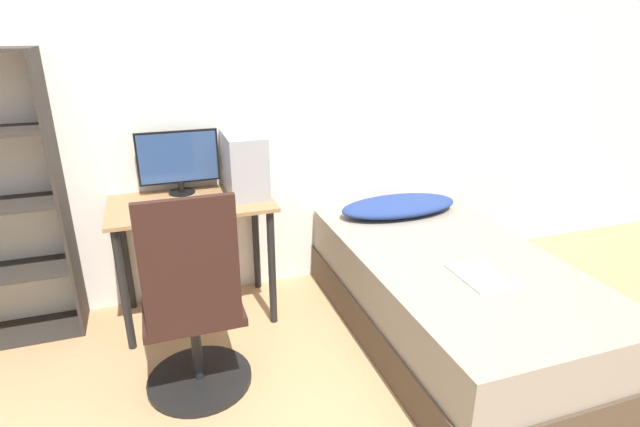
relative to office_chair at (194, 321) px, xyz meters
name	(u,v)px	position (x,y,z in m)	size (l,w,h in m)	color
wall_back	(240,102)	(0.45, 1.01, 0.84)	(8.00, 0.05, 2.50)	silver
desk	(193,224)	(0.08, 0.71, 0.21)	(0.92, 0.55, 0.75)	#997047
office_chair	(194,321)	(0.00, 0.00, 0.00)	(0.52, 0.52, 1.06)	black
bed	(452,296)	(1.43, 0.03, -0.16)	(1.07, 1.90, 0.50)	#4C3D2D
pillow	(399,206)	(1.43, 0.72, 0.15)	(0.81, 0.36, 0.11)	navy
magazine	(482,276)	(1.42, -0.21, 0.10)	(0.24, 0.32, 0.01)	silver
monitor	(179,160)	(0.04, 0.88, 0.55)	(0.47, 0.16, 0.38)	black
keyboard	(182,207)	(0.02, 0.60, 0.35)	(0.39, 0.14, 0.02)	silver
pc_tower	(244,164)	(0.41, 0.76, 0.52)	(0.22, 0.40, 0.36)	#99999E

